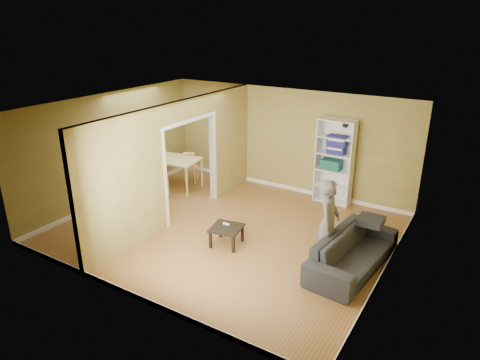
% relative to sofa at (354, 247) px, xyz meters
% --- Properties ---
extents(room_shell, '(6.50, 6.50, 6.50)m').
position_rel_sofa_xyz_m(room_shell, '(-2.70, 0.05, 0.88)').
color(room_shell, brown).
rests_on(room_shell, ground).
extents(partition, '(0.22, 5.50, 2.60)m').
position_rel_sofa_xyz_m(partition, '(-3.90, 0.05, 0.88)').
color(partition, olive).
rests_on(partition, ground).
extents(wall_speaker, '(0.10, 0.10, 0.10)m').
position_rel_sofa_xyz_m(wall_speaker, '(-1.20, 2.74, 1.48)').
color(wall_speaker, black).
rests_on(wall_speaker, room_shell).
extents(sofa, '(2.31, 1.18, 0.85)m').
position_rel_sofa_xyz_m(sofa, '(0.00, 0.00, 0.00)').
color(sofa, '#292931').
rests_on(sofa, ground).
extents(person, '(0.75, 0.62, 1.88)m').
position_rel_sofa_xyz_m(person, '(-0.47, -0.06, 0.52)').
color(person, slate).
rests_on(person, ground).
extents(bookshelf, '(0.86, 0.38, 2.04)m').
position_rel_sofa_xyz_m(bookshelf, '(-1.34, 2.66, 0.60)').
color(bookshelf, white).
rests_on(bookshelf, ground).
extents(paper_box_teal, '(0.46, 0.30, 0.24)m').
position_rel_sofa_xyz_m(paper_box_teal, '(-1.41, 2.60, 0.53)').
color(paper_box_teal, '#1F8471').
rests_on(paper_box_teal, bookshelf).
extents(paper_box_navy_b, '(0.40, 0.26, 0.20)m').
position_rel_sofa_xyz_m(paper_box_navy_b, '(-1.32, 2.60, 0.91)').
color(paper_box_navy_b, navy).
rests_on(paper_box_navy_b, bookshelf).
extents(paper_box_navy_c, '(0.44, 0.29, 0.23)m').
position_rel_sofa_xyz_m(paper_box_navy_c, '(-1.31, 2.60, 1.15)').
color(paper_box_navy_c, navy).
rests_on(paper_box_navy_c, bookshelf).
extents(coffee_table, '(0.57, 0.57, 0.38)m').
position_rel_sofa_xyz_m(coffee_table, '(-2.36, -0.47, -0.10)').
color(coffee_table, black).
rests_on(coffee_table, ground).
extents(game_controller, '(0.13, 0.04, 0.03)m').
position_rel_sofa_xyz_m(game_controller, '(-2.43, -0.39, -0.03)').
color(game_controller, white).
rests_on(game_controller, coffee_table).
extents(dining_table, '(1.28, 0.85, 0.80)m').
position_rel_sofa_xyz_m(dining_table, '(-5.17, 1.36, 0.30)').
color(dining_table, '#EDDD93').
rests_on(dining_table, ground).
extents(chair_left, '(0.60, 0.60, 1.00)m').
position_rel_sofa_xyz_m(chair_left, '(-5.99, 1.42, 0.08)').
color(chair_left, tan).
rests_on(chair_left, ground).
extents(chair_near, '(0.50, 0.50, 0.97)m').
position_rel_sofa_xyz_m(chair_near, '(-5.12, 0.69, 0.06)').
color(chair_near, '#D2AE84').
rests_on(chair_near, ground).
extents(chair_far, '(0.53, 0.53, 0.88)m').
position_rel_sofa_xyz_m(chair_far, '(-5.09, 1.93, 0.02)').
color(chair_far, tan).
rests_on(chair_far, ground).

